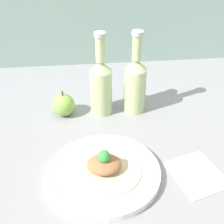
{
  "coord_description": "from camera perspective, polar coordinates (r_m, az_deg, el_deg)",
  "views": [
    {
      "loc": [
        -12.02,
        -72.61,
        60.11
      ],
      "look_at": [
        -4.38,
        0.06,
        9.73
      ],
      "focal_mm": 50.0,
      "sensor_mm": 36.0,
      "label": 1
    }
  ],
  "objects": [
    {
      "name": "apple",
      "position": [
        1.04,
        -8.85,
        1.3
      ],
      "size": [
        7.49,
        7.49,
        8.93
      ],
      "color": "#84B74C",
      "rests_on": "ground_plane"
    },
    {
      "name": "napkin",
      "position": [
        0.86,
        15.36,
        -10.82
      ],
      "size": [
        15.56,
        17.15,
        0.8
      ],
      "color": "white",
      "rests_on": "ground_plane"
    },
    {
      "name": "cider_bottle_right",
      "position": [
        1.02,
        4.26,
        5.35
      ],
      "size": [
        7.23,
        7.23,
        27.79
      ],
      "color": "#B7D18E",
      "rests_on": "ground_plane"
    },
    {
      "name": "plate",
      "position": [
        0.83,
        -1.41,
        -10.91
      ],
      "size": [
        29.27,
        29.27,
        2.3
      ],
      "color": "white",
      "rests_on": "ground_plane"
    },
    {
      "name": "ground_plane",
      "position": [
        0.96,
        2.61,
        -5.62
      ],
      "size": [
        180.0,
        110.0,
        4.0
      ],
      "primitive_type": "cube",
      "color": "gray"
    },
    {
      "name": "cider_bottle_left",
      "position": [
        1.01,
        -2.03,
        5.04
      ],
      "size": [
        7.23,
        7.23,
        27.79
      ],
      "color": "#B7D18E",
      "rests_on": "ground_plane"
    },
    {
      "name": "plated_food",
      "position": [
        0.81,
        -1.44,
        -9.76
      ],
      "size": [
        19.23,
        19.23,
        6.38
      ],
      "color": "beige",
      "rests_on": "plate"
    }
  ]
}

